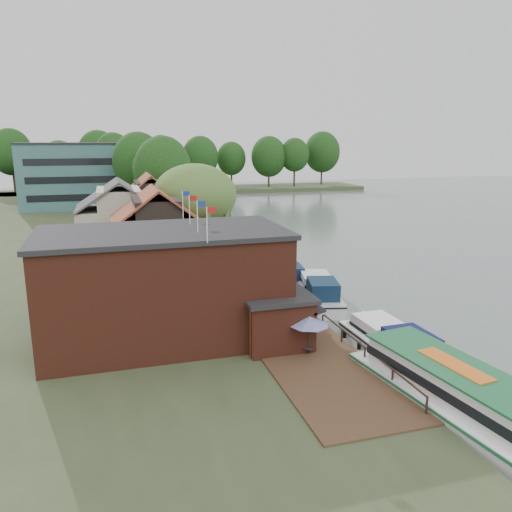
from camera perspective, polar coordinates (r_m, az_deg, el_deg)
ground at (r=39.84m, az=13.42°, el=-7.43°), size 260.00×260.00×0.00m
land_bank at (r=69.29m, az=-25.25°, el=0.85°), size 50.00×140.00×1.00m
quay_deck at (r=45.39m, az=-1.70°, el=-3.11°), size 6.00×50.00×0.10m
quay_rail at (r=46.46m, az=1.36°, el=-2.15°), size 0.20×49.00×1.00m
pub at (r=32.84m, az=-6.95°, el=-3.05°), size 20.00×11.00×7.30m
hotel_block at (r=102.39m, az=-18.34°, el=8.80°), size 25.40×12.40×12.30m
cottage_a at (r=47.09m, az=-11.27°, el=2.49°), size 8.60×7.60×8.50m
cottage_b at (r=56.79m, az=-15.27°, el=4.07°), size 9.60×8.60×8.50m
cottage_c at (r=65.89m, az=-12.01°, el=5.45°), size 7.60×7.60×8.50m
willow at (r=52.40m, az=-6.94°, el=4.78°), size 8.60×8.60×10.43m
umbrella_0 at (r=30.57m, az=6.07°, el=-8.96°), size 2.42×2.42×2.38m
umbrella_1 at (r=32.89m, az=6.15°, el=-7.34°), size 2.17×2.17×2.38m
umbrella_2 at (r=35.83m, az=3.52°, el=-5.55°), size 2.38×2.38×2.38m
umbrella_3 at (r=37.28m, az=3.42°, el=-4.79°), size 2.28×2.28×2.38m
umbrella_4 at (r=41.02m, az=0.35°, el=-3.09°), size 1.96×1.96×2.38m
umbrella_5 at (r=43.26m, az=-0.57°, el=-2.23°), size 2.14×2.14×2.38m
cruiser_0 at (r=33.39m, az=15.29°, el=-9.32°), size 3.55×10.40×2.52m
cruiser_1 at (r=43.35m, az=7.18°, el=-3.71°), size 5.76×10.85×2.53m
cruiser_2 at (r=48.72m, az=3.51°, el=-1.88°), size 4.36×9.83×2.29m
cruiser_3 at (r=60.95m, az=-1.07°, el=1.27°), size 5.82×10.43×2.41m
tour_boat at (r=27.11m, az=22.55°, el=-14.77°), size 5.67×14.34×3.05m
swan at (r=31.35m, az=19.14°, el=-13.22°), size 0.44×0.44×0.44m
bank_tree_0 at (r=76.59m, az=-10.54°, el=8.40°), size 8.49×8.49×13.41m
bank_tree_1 at (r=83.55m, az=-11.53°, el=8.19°), size 6.94×6.94×11.82m
bank_tree_2 at (r=91.29m, az=-13.22°, el=9.25°), size 8.99×8.99×14.16m
bank_tree_3 at (r=109.07m, az=-14.23°, el=9.41°), size 6.50×6.50×12.76m
bank_tree_4 at (r=118.89m, az=-15.90°, el=9.99°), size 8.13×8.13×14.42m
bank_tree_5 at (r=125.58m, az=-15.21°, el=9.60°), size 6.74×6.74×11.90m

